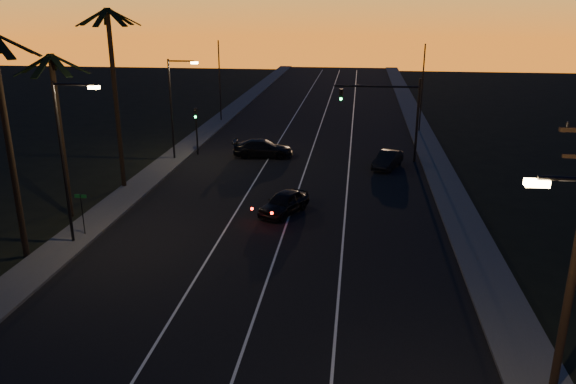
# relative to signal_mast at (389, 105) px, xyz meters

# --- Properties ---
(road) EXTENTS (20.00, 170.00, 0.01)m
(road) POSITION_rel_signal_mast_xyz_m (-7.14, -9.99, -4.78)
(road) COLOR black
(road) RESTS_ON ground
(sidewalk_left) EXTENTS (2.40, 170.00, 0.16)m
(sidewalk_left) POSITION_rel_signal_mast_xyz_m (-18.34, -9.99, -4.70)
(sidewalk_left) COLOR #3A3937
(sidewalk_left) RESTS_ON ground
(sidewalk_right) EXTENTS (2.40, 170.00, 0.16)m
(sidewalk_right) POSITION_rel_signal_mast_xyz_m (4.06, -9.99, -4.70)
(sidewalk_right) COLOR #3A3937
(sidewalk_right) RESTS_ON ground
(lane_stripe_left) EXTENTS (0.12, 160.00, 0.01)m
(lane_stripe_left) POSITION_rel_signal_mast_xyz_m (-10.14, -9.99, -4.76)
(lane_stripe_left) COLOR silver
(lane_stripe_left) RESTS_ON road
(lane_stripe_mid) EXTENTS (0.12, 160.00, 0.01)m
(lane_stripe_mid) POSITION_rel_signal_mast_xyz_m (-6.64, -9.99, -4.76)
(lane_stripe_mid) COLOR silver
(lane_stripe_mid) RESTS_ON road
(lane_stripe_right) EXTENTS (0.12, 160.00, 0.01)m
(lane_stripe_right) POSITION_rel_signal_mast_xyz_m (-3.14, -9.99, -4.76)
(lane_stripe_right) COLOR silver
(lane_stripe_right) RESTS_ON road
(palm_near) EXTENTS (4.25, 4.16, 11.53)m
(palm_near) POSITION_rel_signal_mast_xyz_m (-19.74, -21.99, 2.29)
(palm_near) COLOR black
(palm_near) RESTS_ON ground
(palm_mid) EXTENTS (4.25, 4.16, 10.03)m
(palm_mid) POSITION_rel_signal_mast_xyz_m (-20.34, -15.99, 1.47)
(palm_mid) COLOR black
(palm_mid) RESTS_ON ground
(palm_far) EXTENTS (4.25, 4.16, 12.53)m
(palm_far) POSITION_rel_signal_mast_xyz_m (-19.34, -9.99, 2.83)
(palm_far) COLOR black
(palm_far) RESTS_ON ground
(streetlight_left_near) EXTENTS (2.55, 0.26, 9.00)m
(streetlight_left_near) POSITION_rel_signal_mast_xyz_m (-17.84, -19.99, 0.54)
(streetlight_left_near) COLOR black
(streetlight_left_near) RESTS_ON ground
(streetlight_left_far) EXTENTS (2.55, 0.26, 8.50)m
(streetlight_left_far) POSITION_rel_signal_mast_xyz_m (-17.82, -1.99, 0.28)
(streetlight_left_far) COLOR black
(streetlight_left_far) RESTS_ON ground
(street_sign) EXTENTS (0.70, 0.06, 2.60)m
(street_sign) POSITION_rel_signal_mast_xyz_m (-17.94, -18.99, -3.13)
(street_sign) COLOR black
(street_sign) RESTS_ON ground
(signal_mast) EXTENTS (7.10, 0.41, 7.00)m
(signal_mast) POSITION_rel_signal_mast_xyz_m (0.00, 0.00, 0.00)
(signal_mast) COLOR black
(signal_mast) RESTS_ON ground
(signal_post) EXTENTS (0.28, 0.37, 4.20)m
(signal_post) POSITION_rel_signal_mast_xyz_m (-16.64, -0.01, -1.89)
(signal_post) COLOR black
(signal_post) RESTS_ON ground
(far_pole_left) EXTENTS (0.14, 0.14, 9.00)m
(far_pole_left) POSITION_rel_signal_mast_xyz_m (-18.14, 15.01, -0.28)
(far_pole_left) COLOR black
(far_pole_left) RESTS_ON ground
(far_pole_right) EXTENTS (0.14, 0.14, 9.00)m
(far_pole_right) POSITION_rel_signal_mast_xyz_m (3.86, 12.01, -0.28)
(far_pole_right) COLOR black
(far_pole_right) RESTS_ON ground
(lead_car) EXTENTS (3.44, 4.94, 1.44)m
(lead_car) POSITION_rel_signal_mast_xyz_m (-7.03, -13.82, -4.05)
(lead_car) COLOR black
(lead_car) RESTS_ON road
(right_car) EXTENTS (2.79, 4.38, 1.36)m
(right_car) POSITION_rel_signal_mast_xyz_m (-0.01, -2.32, -4.09)
(right_car) COLOR black
(right_car) RESTS_ON road
(cross_car) EXTENTS (5.41, 2.56, 1.52)m
(cross_car) POSITION_rel_signal_mast_xyz_m (-10.70, -0.13, -4.01)
(cross_car) COLOR black
(cross_car) RESTS_ON road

